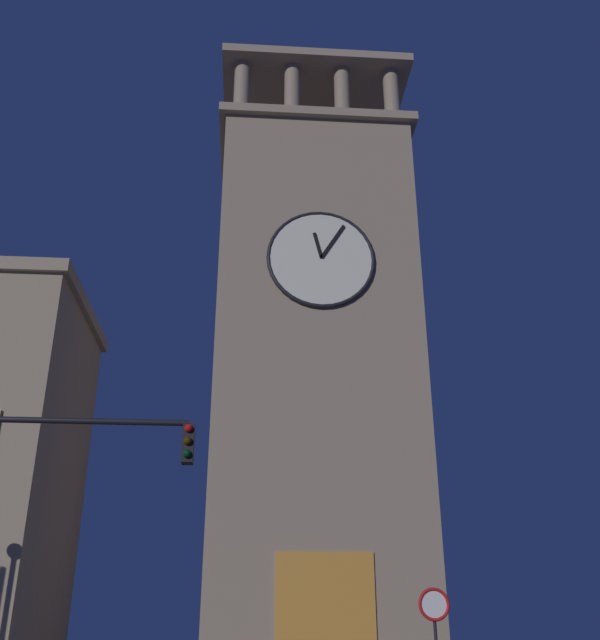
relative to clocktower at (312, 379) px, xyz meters
The scene contains 3 objects.
clocktower is the anchor object (origin of this frame).
traffic_signal_mid 17.82m from the clocktower, 66.18° to the left, with size 4.38×0.41×5.78m.
no_horn_sign 13.97m from the clocktower, 101.46° to the left, with size 0.78×0.14×2.56m.
Camera 1 is at (-1.07, 26.68, 1.41)m, focal length 40.45 mm.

